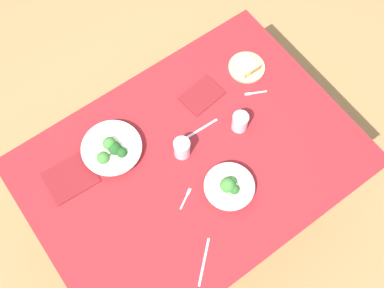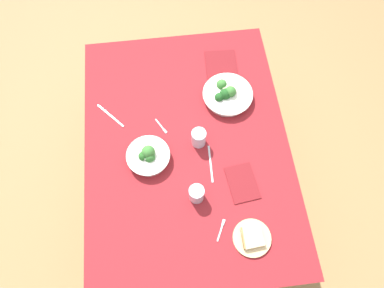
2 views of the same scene
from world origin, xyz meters
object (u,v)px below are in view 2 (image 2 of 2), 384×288
Objects in this scene: water_glass_side at (196,194)px; napkin_folded_lower at (221,65)px; broccoli_bowl_far at (227,95)px; bread_side_plate at (252,238)px; table_knife_left at (111,116)px; fork_by_far_bowl at (221,229)px; broccoli_bowl_near at (148,156)px; napkin_folded_upper at (242,183)px; fork_by_near_bowl at (162,127)px; table_knife_right at (211,164)px; water_glass_center at (199,138)px.

water_glass_side is 0.45× the size of napkin_folded_lower.
bread_side_plate is (0.77, -0.01, -0.02)m from broccoli_bowl_far.
napkin_folded_lower is (-0.26, 0.64, 0.00)m from table_knife_left.
fork_by_far_bowl is 0.94m from napkin_folded_lower.
bread_side_plate reaches higher than fork_by_far_bowl.
broccoli_bowl_near is 0.49m from napkin_folded_upper.
fork_by_near_bowl is 0.47× the size of table_knife_right.
table_knife_left is at bearing -122.28° from table_knife_right.
broccoli_bowl_near is at bearing -112.43° from napkin_folded_upper.
water_glass_side is (0.29, -0.05, -0.00)m from water_glass_center.
water_glass_center reaches higher than napkin_folded_upper.
fork_by_far_bowl is 0.33m from table_knife_right.
fork_by_near_bowl is 0.47× the size of table_knife_left.
fork_by_far_bowl is at bearing -7.69° from fork_by_near_bowl.
fork_by_far_bowl is 0.53× the size of napkin_folded_upper.
fork_by_near_bowl is at bearing -69.32° from broccoli_bowl_far.
broccoli_bowl_far is 1.41× the size of napkin_folded_upper.
broccoli_bowl_near is at bearing -40.59° from napkin_folded_lower.
water_glass_center reaches higher than broccoli_bowl_far.
water_glass_center reaches higher than fork_by_near_bowl.
water_glass_center is 0.15m from table_knife_right.
broccoli_bowl_near is at bearing 64.28° from fork_by_far_bowl.
broccoli_bowl_far is at bearing 143.22° from water_glass_center.
water_glass_side is at bearing -17.52° from napkin_folded_lower.
fork_by_far_bowl is 0.84m from table_knife_left.
napkin_folded_lower is (-0.99, 0.01, -0.01)m from bread_side_plate.
table_knife_left is at bearing 62.80° from fork_by_far_bowl.
water_glass_center is at bearing 32.15° from fork_by_far_bowl.
fork_by_near_bowl is (-0.40, -0.14, -0.05)m from water_glass_side.
bread_side_plate is at bearing -0.56° from broccoli_bowl_far.
broccoli_bowl_far reaches higher than napkin_folded_upper.
table_knife_right is at bearing -130.28° from napkin_folded_upper.
water_glass_center reaches higher than fork_by_far_bowl.
water_glass_side is at bearing -134.93° from bread_side_plate.
table_knife_right is (-0.39, -0.14, -0.01)m from bread_side_plate.
broccoli_bowl_far is at bearing 161.56° from table_knife_right.
broccoli_bowl_near is 0.27m from water_glass_center.
napkin_folded_lower is at bearing 157.73° from water_glass_center.
water_glass_center reaches higher than table_knife_left.
napkin_folded_upper reaches higher than table_knife_right.
table_knife_left is at bearing -145.70° from broccoli_bowl_near.
table_knife_left is at bearing -141.25° from water_glass_side.
bread_side_plate is 0.27m from napkin_folded_upper.
napkin_folded_upper is at bearing -167.56° from table_knife_left.
napkin_folded_upper is at bearing -0.27° from broccoli_bowl_far.
table_knife_right is 0.19m from napkin_folded_upper.
fork_by_far_bowl is at bearing 5.90° from water_glass_center.
fork_by_near_bowl and table_knife_right have the same top height.
fork_by_near_bowl is (-0.11, -0.18, -0.05)m from water_glass_center.
fork_by_far_bowl is at bearing 2.65° from table_knife_right.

